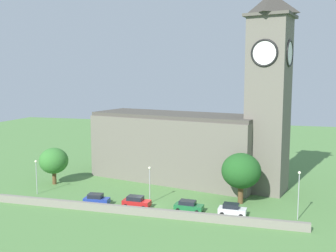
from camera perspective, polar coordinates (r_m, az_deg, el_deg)
ground_plane at (r=79.34m, az=0.40°, el=-8.10°), size 200.00×200.00×0.00m
church at (r=79.06m, az=3.83°, el=-1.34°), size 40.24×19.34×34.93m
quay_barrier at (r=62.24m, az=-4.17°, el=-11.90°), size 49.13×0.70×1.23m
car_blue at (r=67.43m, az=-10.08°, el=-10.17°), size 4.21×2.31×1.89m
car_red at (r=65.60m, az=-4.50°, el=-10.60°), size 4.47×2.32×1.83m
car_green at (r=63.78m, az=2.91°, el=-11.19°), size 4.54×2.36×1.67m
car_white at (r=62.61m, az=9.02°, el=-11.56°), size 4.20×2.26×1.82m
streetlamp_west_end at (r=75.16m, az=-18.10°, el=-6.07°), size 0.44×0.44×6.09m
streetlamp_west_mid at (r=66.62m, az=-2.60°, el=-7.40°), size 0.44×0.44×6.12m
streetlamp_central at (r=61.92m, az=17.99°, el=-8.28°), size 0.44×0.44×7.23m
tree_riverside_east at (r=70.82m, az=10.35°, el=-6.04°), size 6.02×6.02×7.61m
tree_by_tower at (r=67.19m, az=10.29°, el=-6.26°), size 6.41×6.41×8.37m
tree_riverside_west at (r=80.84m, az=-15.83°, el=-4.75°), size 5.51×5.51×7.09m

